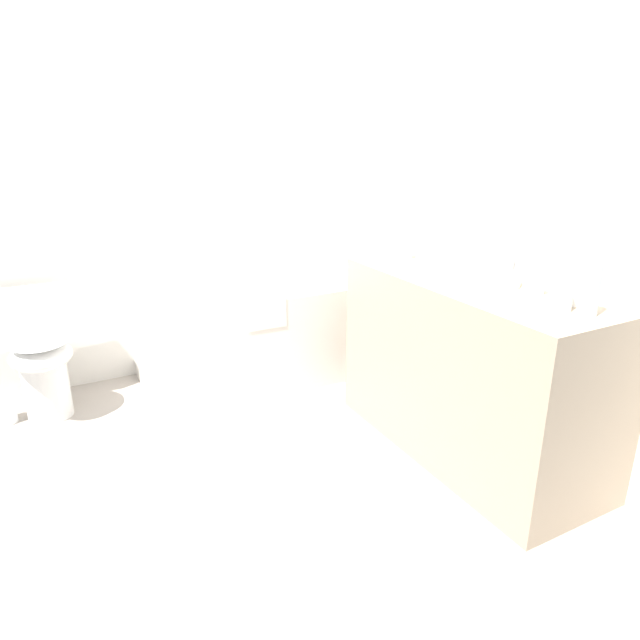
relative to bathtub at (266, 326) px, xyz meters
The scene contains 17 objects.
ground_plane 1.17m from the bathtub, 121.75° to the right, with size 3.75×3.75×0.00m, color #9E9389.
wall_back_tiled 1.14m from the bathtub, 145.53° to the left, with size 3.15×0.10×2.39m, color silver.
wall_right_mirror 1.55m from the bathtub, 49.19° to the right, with size 0.10×3.04×2.39m, color silver.
bathtub is the anchor object (origin of this frame).
toilet 1.25m from the bathtub, behind, with size 0.40×0.48×0.68m.
vanity_counter 1.36m from the bathtub, 68.36° to the right, with size 0.57×1.30×0.83m, color tan.
sink_basin 1.47m from the bathtub, 69.78° to the right, with size 0.33×0.33×0.05m, color white.
sink_faucet 1.55m from the bathtub, 62.50° to the right, with size 0.11×0.15×0.09m.
water_bottle_0 1.25m from the bathtub, 63.04° to the right, with size 0.07×0.07×0.25m.
water_bottle_1 1.97m from the bathtub, 74.57° to the right, with size 0.06×0.06×0.23m.
water_bottle_2 1.32m from the bathtub, 65.58° to the right, with size 0.07×0.07×0.25m.
drinking_glass_0 1.85m from the bathtub, 71.86° to the right, with size 0.07×0.07×0.08m, color white.
drinking_glass_1 1.05m from the bathtub, 57.41° to the right, with size 0.07×0.07×0.09m, color white.
drinking_glass_2 1.87m from the bathtub, 74.83° to the right, with size 0.06×0.06×0.10m, color white.
drinking_glass_3 1.71m from the bathtub, 70.21° to the right, with size 0.06×0.06×0.09m, color white.
soap_dish 1.76m from the bathtub, 73.99° to the right, with size 0.09×0.06×0.02m, color white.
toilet_paper_roll 1.48m from the bathtub, behind, with size 0.11×0.11×0.14m, color white.
Camera 1 is at (-0.62, -2.03, 1.46)m, focal length 31.08 mm.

